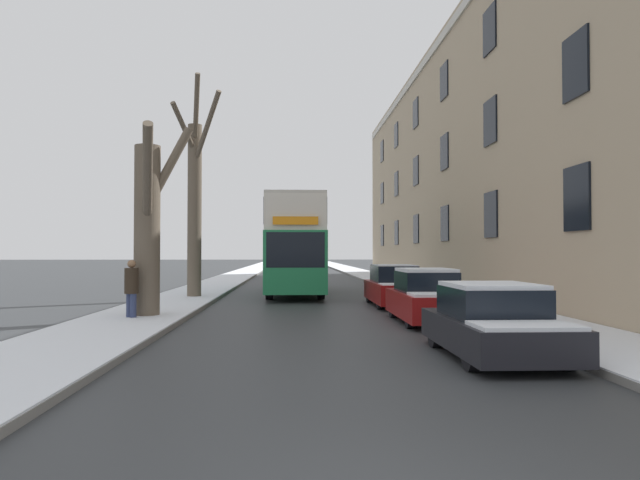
# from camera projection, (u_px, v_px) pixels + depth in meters

# --- Properties ---
(sidewalk_left) EXTENTS (2.92, 130.00, 0.16)m
(sidewalk_left) POSITION_uv_depth(u_px,v_px,m) (247.00, 272.00, 56.52)
(sidewalk_left) COLOR slate
(sidewalk_left) RESTS_ON ground
(sidewalk_right) EXTENTS (2.92, 130.00, 0.16)m
(sidewalk_right) POSITION_uv_depth(u_px,v_px,m) (356.00, 272.00, 57.05)
(sidewalk_right) COLOR slate
(sidewalk_right) RESTS_ON ground
(terrace_facade_right) EXTENTS (9.10, 46.13, 13.73)m
(terrace_facade_right) POSITION_uv_depth(u_px,v_px,m) (506.00, 168.00, 32.78)
(terrace_facade_right) COLOR tan
(terrace_facade_right) RESTS_ON ground
(bare_tree_left_0) EXTENTS (1.90, 3.84, 5.75)m
(bare_tree_left_0) POSITION_uv_depth(u_px,v_px,m) (148.00, 224.00, 16.70)
(bare_tree_left_0) COLOR brown
(bare_tree_left_0) RESTS_ON ground
(bare_tree_left_1) EXTENTS (2.07, 2.23, 9.12)m
(bare_tree_left_1) POSITION_uv_depth(u_px,v_px,m) (195.00, 201.00, 23.92)
(bare_tree_left_1) COLOR brown
(bare_tree_left_1) RESTS_ON ground
(double_decker_bus) EXTENTS (2.55, 10.55, 4.44)m
(double_decker_bus) POSITION_uv_depth(u_px,v_px,m) (295.00, 242.00, 27.34)
(double_decker_bus) COLOR #1E7A47
(double_decker_bus) RESTS_ON ground
(parked_car_0) EXTENTS (1.87, 4.00, 1.40)m
(parked_car_0) POSITION_uv_depth(u_px,v_px,m) (494.00, 323.00, 10.77)
(parked_car_0) COLOR black
(parked_car_0) RESTS_ON ground
(parked_car_1) EXTENTS (1.71, 4.04, 1.53)m
(parked_car_1) POSITION_uv_depth(u_px,v_px,m) (427.00, 298.00, 16.14)
(parked_car_1) COLOR maroon
(parked_car_1) RESTS_ON ground
(parked_car_2) EXTENTS (1.72, 4.50, 1.53)m
(parked_car_2) POSITION_uv_depth(u_px,v_px,m) (394.00, 287.00, 21.32)
(parked_car_2) COLOR maroon
(parked_car_2) RESTS_ON ground
(pedestrian_left_sidewalk) EXTENTS (0.39, 0.39, 1.78)m
(pedestrian_left_sidewalk) POSITION_uv_depth(u_px,v_px,m) (131.00, 288.00, 16.07)
(pedestrian_left_sidewalk) COLOR navy
(pedestrian_left_sidewalk) RESTS_ON ground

